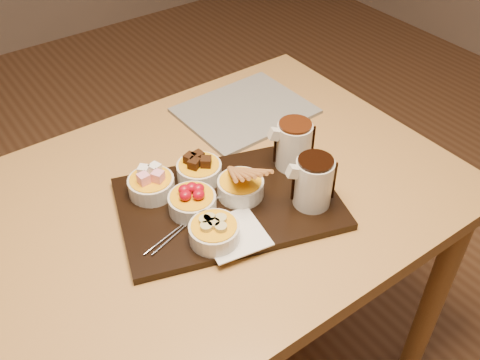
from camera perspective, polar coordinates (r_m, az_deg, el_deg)
dining_table at (r=1.24m, az=-4.95°, el=-5.53°), size 1.20×0.80×0.75m
serving_board at (r=1.15m, az=-1.22°, el=-2.51°), size 0.53×0.43×0.02m
napkin at (r=1.07m, az=-0.66°, el=-5.82°), size 0.14×0.14×0.00m
bowl_marshmallows at (r=1.16m, az=-9.42°, el=-0.63°), size 0.10×0.10×0.04m
bowl_cake at (r=1.19m, az=-4.37°, el=0.91°), size 0.10×0.10×0.04m
bowl_strawberries at (r=1.11m, az=-5.11°, el=-2.49°), size 0.10×0.10×0.04m
bowl_biscotti at (r=1.14m, az=0.06°, el=-0.83°), size 0.10×0.10×0.04m
bowl_bananas at (r=1.05m, az=-2.76°, el=-5.65°), size 0.10×0.10×0.04m
pitcher_dark_chocolate at (r=1.11m, az=7.83°, el=-0.30°), size 0.10×0.10×0.11m
pitcher_milk_chocolate at (r=1.20m, az=5.75°, el=3.66°), size 0.10×0.10×0.11m
fondue_skewers at (r=1.10m, az=-5.25°, el=-4.03°), size 0.09×0.26×0.01m
newspaper at (r=1.44m, az=0.54°, el=7.38°), size 0.33×0.27×0.01m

